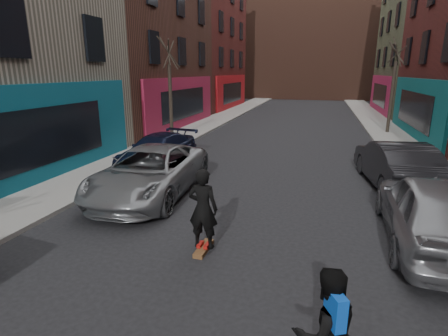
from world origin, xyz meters
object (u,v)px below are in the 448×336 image
Objects in this scene: parked_left_end at (157,150)px; skateboard at (204,248)px; parked_right_far at (434,210)px; parked_left_far at (150,172)px; skateboarder at (203,209)px; tree_left_far at (170,81)px; tree_right_far at (394,78)px; pedestrian at (325,332)px; parked_right_end at (396,164)px.

parked_left_end is 5.70× the size of skateboard.
parked_right_far is 5.30m from skateboard.
parked_left_end is (-1.40, 3.39, -0.11)m from parked_left_far.
skateboarder reaches higher than parked_left_end.
skateboarder is at bearing -49.79° from parked_left_far.
parked_right_far is 5.24m from skateboarder.
tree_left_far is 0.96× the size of tree_right_far.
tree_left_far is 8.12× the size of skateboard.
parked_left_far is at bearing -7.89° from parked_right_far.
skateboarder is at bearing -110.40° from tree_right_far.
parked_left_end is at bearing -72.81° from tree_left_far.
parked_right_end is at bearing -131.23° from pedestrian.
skateboarder is (0.00, 0.00, 0.96)m from skateboard.
skateboarder is 3.93m from pedestrian.
parked_right_far is at bearing -95.72° from tree_right_far.
parked_right_far is at bearing -143.73° from pedestrian.
parked_left_end is (1.60, -5.17, -2.72)m from tree_left_far.
parked_left_end is (-10.80, -11.17, -2.87)m from tree_right_far.
parked_right_end is at bearing -27.03° from tree_left_far.
parked_left_far is 3.67m from parked_left_end.
tree_right_far is 3.99× the size of pedestrian.
parked_left_end is at bearing -25.24° from parked_right_far.
tree_left_far is 6.06m from parked_left_end.
parked_right_far is at bearing -159.78° from skateboarder.
skateboarder is (-6.56, -17.64, -2.52)m from tree_right_far.
skateboard is at bearing -49.17° from parked_left_end.
tree_right_far is 19.14m from skateboard.
parked_right_far is at bearing -12.65° from parked_left_far.
pedestrian reaches higher than parked_right_far.
tree_left_far reaches higher than pedestrian.
tree_left_far is 13.24m from skateboarder.
parked_right_end is 2.70× the size of skateboarder.
tree_right_far reaches higher than tree_left_far.
parked_left_far is at bearing 134.23° from skateboard.
parked_left_far is (-9.40, -14.57, -2.76)m from tree_right_far.
tree_right_far is 1.22× the size of parked_left_far.
parked_left_far is (3.00, -8.57, -2.61)m from tree_left_far.
skateboard is 0.44× the size of skateboarder.
parked_left_end is 11.64m from pedestrian.
tree_right_far is at bearing 71.13° from skateboard.
skateboard is at bearing -49.79° from parked_left_far.
tree_left_far is at bearing 118.16° from skateboard.
parked_left_end is 0.93× the size of parked_right_end.
parked_left_far is 7.92m from parked_right_far.
tree_left_far is at bearing -154.18° from tree_right_far.
tree_right_far is at bearing 25.82° from tree_left_far.
parked_right_end is at bearing -87.74° from parked_right_far.
skateboarder reaches higher than skateboard.
tree_left_far is at bearing -61.84° from skateboarder.
tree_left_far is 1.30× the size of parked_right_far.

